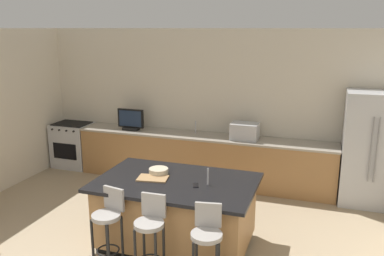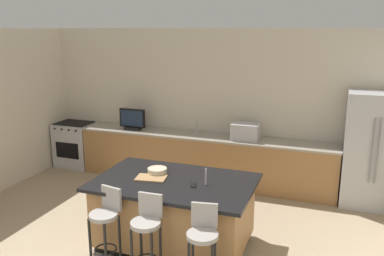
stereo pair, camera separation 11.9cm
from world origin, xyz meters
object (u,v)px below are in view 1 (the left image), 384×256
at_px(bar_stool_center, 150,231).
at_px(bar_stool_right, 207,242).
at_px(refrigerator, 371,149).
at_px(range_oven, 73,145).
at_px(cutting_board, 153,178).
at_px(bar_stool_left, 108,222).
at_px(fruit_bowl, 159,171).
at_px(cell_phone, 196,185).
at_px(kitchen_island, 176,212).
at_px(tv_monitor, 131,120).
at_px(microwave, 245,131).

xyz_separation_m(bar_stool_center, bar_stool_right, (0.67, -0.02, -0.01)).
height_order(refrigerator, bar_stool_right, refrigerator).
height_order(range_oven, cutting_board, cutting_board).
height_order(bar_stool_left, fruit_bowl, bar_stool_left).
relative_size(range_oven, bar_stool_left, 0.93).
bearing_deg(range_oven, cell_phone, -34.22).
bearing_deg(kitchen_island, tv_monitor, 128.67).
bearing_deg(bar_stool_right, bar_stool_center, 168.68).
height_order(range_oven, fruit_bowl, fruit_bowl).
bearing_deg(bar_stool_right, kitchen_island, 118.76).
bearing_deg(kitchen_island, refrigerator, 41.60).
bearing_deg(bar_stool_left, microwave, 82.96).
bearing_deg(refrigerator, cell_phone, -133.89).
bearing_deg(range_oven, cutting_board, -39.02).
distance_m(kitchen_island, cutting_board, 0.55).
bearing_deg(tv_monitor, bar_stool_right, -51.35).
bearing_deg(fruit_bowl, range_oven, 143.41).
distance_m(refrigerator, range_oven, 5.70).
xyz_separation_m(range_oven, microwave, (3.60, 0.00, 0.59)).
distance_m(microwave, cell_phone, 2.36).
distance_m(refrigerator, cell_phone, 3.21).
relative_size(refrigerator, bar_stool_center, 1.83).
bearing_deg(cell_phone, refrigerator, 26.25).
bearing_deg(cutting_board, bar_stool_center, -68.30).
bearing_deg(kitchen_island, bar_stool_left, -126.28).
height_order(refrigerator, microwave, refrigerator).
distance_m(kitchen_island, bar_stool_center, 0.83).
xyz_separation_m(bar_stool_left, fruit_bowl, (0.25, 0.93, 0.35)).
distance_m(kitchen_island, range_oven, 3.89).
bearing_deg(tv_monitor, range_oven, 177.90).
distance_m(range_oven, bar_stool_left, 4.00).
relative_size(bar_stool_center, cutting_board, 2.61).
distance_m(microwave, bar_stool_left, 3.24).
bearing_deg(range_oven, bar_stool_center, -44.37).
xyz_separation_m(range_oven, bar_stool_left, (2.60, -3.04, 0.14)).
distance_m(bar_stool_center, cell_phone, 0.85).
relative_size(microwave, cell_phone, 3.20).
xyz_separation_m(kitchen_island, refrigerator, (2.52, 2.23, 0.47)).
bearing_deg(bar_stool_center, kitchen_island, 88.06).
bearing_deg(microwave, refrigerator, -1.13).
bearing_deg(tv_monitor, kitchen_island, -51.33).
bearing_deg(microwave, bar_stool_left, -108.27).
bearing_deg(kitchen_island, cutting_board, -173.61).
bearing_deg(range_oven, fruit_bowl, -36.59).
xyz_separation_m(fruit_bowl, cell_phone, (0.61, -0.23, -0.04)).
height_order(fruit_bowl, cell_phone, fruit_bowl).
relative_size(tv_monitor, bar_stool_center, 0.52).
distance_m(refrigerator, tv_monitor, 4.30).
distance_m(kitchen_island, cell_phone, 0.54).
distance_m(range_oven, tv_monitor, 1.52).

